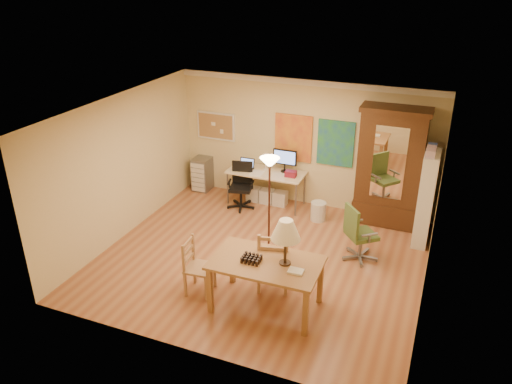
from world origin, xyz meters
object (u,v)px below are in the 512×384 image
at_px(office_chair_green, 359,245).
at_px(armoire, 389,175).
at_px(computer_desk, 268,184).
at_px(bookshelf, 426,199).
at_px(dining_table, 273,253).
at_px(office_chair_black, 241,196).

xyz_separation_m(office_chair_green, armoire, (0.21, 1.60, 0.76)).
xyz_separation_m(computer_desk, armoire, (2.49, 0.08, 0.58)).
bearing_deg(computer_desk, office_chair_green, -33.66).
relative_size(computer_desk, bookshelf, 0.93).
relative_size(office_chair_green, bookshelf, 0.59).
height_order(dining_table, office_chair_black, dining_table).
bearing_deg(office_chair_green, bookshelf, 48.02).
xyz_separation_m(dining_table, office_chair_black, (-1.81, 2.98, -0.70)).
relative_size(dining_table, office_chair_green, 1.56).
distance_m(office_chair_black, bookshelf, 3.75).
bearing_deg(bookshelf, office_chair_black, 178.97).
height_order(office_chair_black, bookshelf, bookshelf).
bearing_deg(dining_table, office_chair_black, 121.28).
distance_m(computer_desk, bookshelf, 3.29).
distance_m(office_chair_green, bookshelf, 1.55).
xyz_separation_m(dining_table, armoire, (1.14, 3.45, 0.07)).
bearing_deg(armoire, bookshelf, -35.30).
bearing_deg(office_chair_black, office_chair_green, -22.45).
distance_m(computer_desk, armoire, 2.55).
relative_size(office_chair_black, armoire, 0.41).
relative_size(computer_desk, office_chair_green, 1.57).
bearing_deg(dining_table, computer_desk, 111.83).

